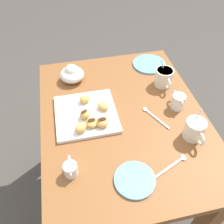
{
  "coord_description": "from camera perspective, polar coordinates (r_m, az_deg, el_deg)",
  "views": [
    {
      "loc": [
        0.7,
        -0.2,
        1.54
      ],
      "look_at": [
        -0.02,
        -0.05,
        0.76
      ],
      "focal_mm": 38.23,
      "sensor_mm": 36.0,
      "label": 1
    }
  ],
  "objects": [
    {
      "name": "beignet_0",
      "position": [
        1.08,
        -2.11,
        1.42
      ],
      "size": [
        0.07,
        0.07,
        0.03
      ],
      "primitive_type": "ellipsoid",
      "rotation": [
        0.0,
        0.0,
        5.4
      ],
      "color": "#DBA351",
      "rests_on": "pastry_plate_square"
    },
    {
      "name": "loose_spoon_near_saucer",
      "position": [
        0.96,
        14.7,
        -11.9
      ],
      "size": [
        0.08,
        0.15,
        0.01
      ],
      "color": "silver",
      "rests_on": "dining_table"
    },
    {
      "name": "beignet_1",
      "position": [
        1.02,
        -4.86,
        -2.52
      ],
      "size": [
        0.06,
        0.05,
        0.03
      ],
      "primitive_type": "ellipsoid",
      "rotation": [
        0.0,
        0.0,
        4.69
      ],
      "color": "#DBA351",
      "rests_on": "pastry_plate_square"
    },
    {
      "name": "chocolate_drizzle_2",
      "position": [
        1.03,
        -6.62,
        0.17
      ],
      "size": [
        0.03,
        0.04,
        0.0
      ],
      "primitive_type": "ellipsoid",
      "rotation": [
        0.0,
        0.0,
        5.23
      ],
      "color": "#381E11",
      "rests_on": "beignet_2"
    },
    {
      "name": "chocolate_drizzle_1",
      "position": [
        1.01,
        -4.92,
        -1.93
      ],
      "size": [
        0.02,
        0.04,
        0.0
      ],
      "primitive_type": "ellipsoid",
      "rotation": [
        0.0,
        0.0,
        4.82
      ],
      "color": "#381E11",
      "rests_on": "beignet_1"
    },
    {
      "name": "saucer_sky_right",
      "position": [
        1.39,
        8.87,
        11.27
      ],
      "size": [
        0.18,
        0.18,
        0.01
      ],
      "primitive_type": "cylinder",
      "color": "#66A8DB",
      "rests_on": "dining_table"
    },
    {
      "name": "dining_table",
      "position": [
        1.2,
        2.48,
        -5.75
      ],
      "size": [
        0.95,
        0.74,
        0.74
      ],
      "color": "brown",
      "rests_on": "ground_plane"
    },
    {
      "name": "chocolate_drizzle_4",
      "position": [
        1.0,
        -2.32,
        -1.7
      ],
      "size": [
        0.02,
        0.04,
        0.0
      ],
      "primitive_type": "ellipsoid",
      "rotation": [
        0.0,
        0.0,
        4.82
      ],
      "color": "#381E11",
      "rests_on": "beignet_4"
    },
    {
      "name": "cream_pitcher_white",
      "position": [
        1.13,
        15.56,
        2.48
      ],
      "size": [
        0.1,
        0.06,
        0.07
      ],
      "color": "silver",
      "rests_on": "dining_table"
    },
    {
      "name": "chocolate_sauce_pitcher",
      "position": [
        0.9,
        -9.88,
        -13.23
      ],
      "size": [
        0.09,
        0.05,
        0.06
      ],
      "color": "silver",
      "rests_on": "dining_table"
    },
    {
      "name": "coffee_mug_cream_right",
      "position": [
        1.02,
        19.18,
        -3.95
      ],
      "size": [
        0.12,
        0.08,
        0.14
      ],
      "color": "silver",
      "rests_on": "dining_table"
    },
    {
      "name": "ice_cream_bowl",
      "position": [
        1.26,
        -9.55,
        9.02
      ],
      "size": [
        0.12,
        0.12,
        0.09
      ],
      "color": "silver",
      "rests_on": "dining_table"
    },
    {
      "name": "loose_spoon_by_plate",
      "position": [
        1.09,
        9.66,
        -0.76
      ],
      "size": [
        0.15,
        0.08,
        0.01
      ],
      "color": "silver",
      "rests_on": "dining_table"
    },
    {
      "name": "beignet_5",
      "position": [
        1.0,
        -7.47,
        -3.77
      ],
      "size": [
        0.07,
        0.07,
        0.04
      ],
      "primitive_type": "ellipsoid",
      "rotation": [
        0.0,
        0.0,
        3.82
      ],
      "color": "#DBA351",
      "rests_on": "pastry_plate_square"
    },
    {
      "name": "beignet_4",
      "position": [
        1.01,
        -2.29,
        -2.43
      ],
      "size": [
        0.07,
        0.07,
        0.04
      ],
      "primitive_type": "ellipsoid",
      "rotation": [
        0.0,
        0.0,
        4.49
      ],
      "color": "#DBA351",
      "rests_on": "pastry_plate_square"
    },
    {
      "name": "pastry_plate_square",
      "position": [
        1.08,
        -6.22,
        -0.48
      ],
      "size": [
        0.27,
        0.27,
        0.02
      ],
      "primitive_type": "cube",
      "color": "silver",
      "rests_on": "dining_table"
    },
    {
      "name": "beignet_3",
      "position": [
        1.12,
        -6.56,
        3.12
      ],
      "size": [
        0.06,
        0.07,
        0.04
      ],
      "primitive_type": "ellipsoid",
      "rotation": [
        0.0,
        0.0,
        5.25
      ],
      "color": "#DBA351",
      "rests_on": "pastry_plate_square"
    },
    {
      "name": "saucer_sky_left",
      "position": [
        0.9,
        5.44,
        -15.82
      ],
      "size": [
        0.15,
        0.15,
        0.01
      ],
      "primitive_type": "cylinder",
      "color": "#66A8DB",
      "rests_on": "dining_table"
    },
    {
      "name": "beignet_2",
      "position": [
        1.05,
        -6.52,
        -0.59
      ],
      "size": [
        0.06,
        0.06,
        0.04
      ],
      "primitive_type": "ellipsoid",
      "rotation": [
        0.0,
        0.0,
        5.5
      ],
      "color": "#DBA351",
      "rests_on": "pastry_plate_square"
    },
    {
      "name": "coffee_mug_cream_left",
      "position": [
        1.24,
        12.33,
        8.18
      ],
      "size": [
        0.13,
        0.09,
        0.13
      ],
      "color": "silver",
      "rests_on": "dining_table"
    },
    {
      "name": "ground_plane",
      "position": [
        1.7,
        1.82,
        -17.97
      ],
      "size": [
        8.0,
        8.0,
        0.0
      ],
      "primitive_type": "plane",
      "color": "#423D38"
    }
  ]
}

